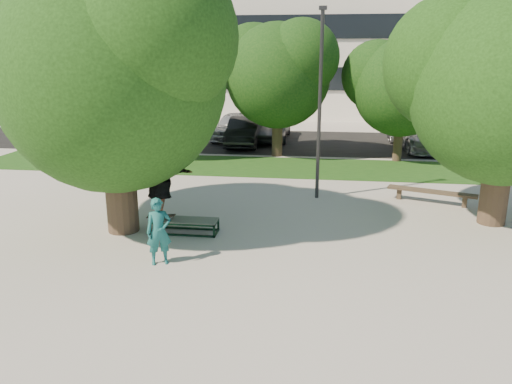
# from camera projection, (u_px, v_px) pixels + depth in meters

# --- Properties ---
(ground) EXTENTS (120.00, 120.00, 0.00)m
(ground) POSITION_uv_depth(u_px,v_px,m) (272.00, 252.00, 12.22)
(ground) COLOR #9A978E
(ground) RESTS_ON ground
(grass_strip) EXTENTS (30.00, 4.00, 0.02)m
(grass_strip) POSITION_uv_depth(u_px,v_px,m) (318.00, 168.00, 21.16)
(grass_strip) COLOR #134012
(grass_strip) RESTS_ON ground
(asphalt_strip) EXTENTS (40.00, 8.00, 0.01)m
(asphalt_strip) POSITION_uv_depth(u_px,v_px,m) (302.00, 142.00, 27.50)
(asphalt_strip) COLOR black
(asphalt_strip) RESTS_ON ground
(tree_left) EXTENTS (6.96, 5.95, 7.12)m
(tree_left) POSITION_uv_depth(u_px,v_px,m) (110.00, 65.00, 12.64)
(tree_left) COLOR #38281E
(tree_left) RESTS_ON ground
(tree_right) EXTENTS (6.24, 5.33, 6.51)m
(tree_right) POSITION_uv_depth(u_px,v_px,m) (505.00, 77.00, 13.32)
(tree_right) COLOR #38281E
(tree_right) RESTS_ON ground
(bg_tree_left) EXTENTS (5.28, 4.51, 5.77)m
(bg_tree_left) POSITION_uv_depth(u_px,v_px,m) (154.00, 76.00, 22.64)
(bg_tree_left) COLOR #38281E
(bg_tree_left) RESTS_ON ground
(bg_tree_mid) EXTENTS (5.76, 4.92, 6.24)m
(bg_tree_mid) POSITION_uv_depth(u_px,v_px,m) (276.00, 69.00, 22.82)
(bg_tree_mid) COLOR #38281E
(bg_tree_mid) RESTS_ON ground
(bg_tree_right) EXTENTS (5.04, 4.31, 5.43)m
(bg_tree_right) POSITION_uv_depth(u_px,v_px,m) (401.00, 82.00, 21.77)
(bg_tree_right) COLOR #38281E
(bg_tree_right) RESTS_ON ground
(lamppost) EXTENTS (0.25, 0.15, 6.11)m
(lamppost) POSITION_uv_depth(u_px,v_px,m) (320.00, 103.00, 16.03)
(lamppost) COLOR #2D2D30
(lamppost) RESTS_ON ground
(office_building) EXTENTS (30.00, 14.12, 16.00)m
(office_building) POSITION_uv_depth(u_px,v_px,m) (288.00, 12.00, 40.88)
(office_building) COLOR silver
(office_building) RESTS_ON ground
(grind_box) EXTENTS (1.80, 0.60, 0.38)m
(grind_box) POSITION_uv_depth(u_px,v_px,m) (185.00, 226.00, 13.51)
(grind_box) COLOR black
(grind_box) RESTS_ON ground
(skater_rig) EXTENTS (2.14, 0.98, 1.76)m
(skater_rig) POSITION_uv_depth(u_px,v_px,m) (159.00, 186.00, 13.30)
(skater_rig) COLOR white
(skater_rig) RESTS_ON grind_box
(bystander) EXTENTS (0.67, 0.57, 1.57)m
(bystander) POSITION_uv_depth(u_px,v_px,m) (159.00, 232.00, 11.36)
(bystander) COLOR #195F5F
(bystander) RESTS_ON ground
(bench) EXTENTS (2.74, 1.31, 0.43)m
(bench) POSITION_uv_depth(u_px,v_px,m) (432.00, 192.00, 16.15)
(bench) COLOR #493B2C
(bench) RESTS_ON ground
(car_silver_a) EXTENTS (2.19, 4.65, 1.54)m
(car_silver_a) POSITION_uv_depth(u_px,v_px,m) (234.00, 126.00, 28.11)
(car_silver_a) COLOR silver
(car_silver_a) RESTS_ON asphalt_strip
(car_dark) EXTENTS (1.67, 4.54, 1.49)m
(car_dark) POSITION_uv_depth(u_px,v_px,m) (245.00, 131.00, 26.29)
(car_dark) COLOR black
(car_dark) RESTS_ON asphalt_strip
(car_grey) EXTENTS (2.40, 5.18, 1.44)m
(car_grey) POSITION_uv_depth(u_px,v_px,m) (267.00, 127.00, 28.04)
(car_grey) COLOR #545459
(car_grey) RESTS_ON asphalt_strip
(car_silver_b) EXTENTS (2.98, 5.73, 1.59)m
(car_silver_b) POSITION_uv_depth(u_px,v_px,m) (419.00, 133.00, 25.35)
(car_silver_b) COLOR #B2B1B6
(car_silver_b) RESTS_ON asphalt_strip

